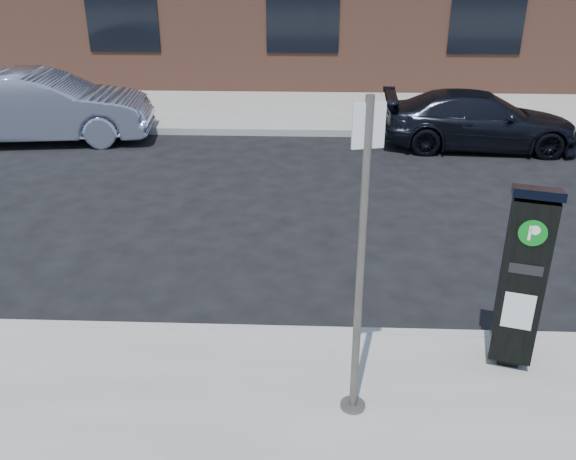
# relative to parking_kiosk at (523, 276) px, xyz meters

# --- Properties ---
(ground) EXTENTS (120.00, 120.00, 0.00)m
(ground) POSITION_rel_parking_kiosk_xyz_m (-2.31, 0.49, -1.12)
(ground) COLOR black
(ground) RESTS_ON ground
(sidewalk_far) EXTENTS (60.00, 12.00, 0.15)m
(sidewalk_far) POSITION_rel_parking_kiosk_xyz_m (-2.31, 14.49, -1.04)
(sidewalk_far) COLOR gray
(sidewalk_far) RESTS_ON ground
(curb_near) EXTENTS (60.00, 0.12, 0.16)m
(curb_near) POSITION_rel_parking_kiosk_xyz_m (-2.31, 0.47, -1.04)
(curb_near) COLOR #9E9B93
(curb_near) RESTS_ON ground
(curb_far) EXTENTS (60.00, 0.12, 0.16)m
(curb_far) POSITION_rel_parking_kiosk_xyz_m (-2.31, 8.51, -1.04)
(curb_far) COLOR #9E9B93
(curb_far) RESTS_ON ground
(parking_kiosk) EXTENTS (0.52, 0.49, 1.89)m
(parking_kiosk) POSITION_rel_parking_kiosk_xyz_m (0.00, 0.00, 0.00)
(parking_kiosk) COLOR black
(parking_kiosk) RESTS_ON sidewalk_near
(sign_pole) EXTENTS (0.25, 0.23, 2.82)m
(sign_pole) POSITION_rel_parking_kiosk_xyz_m (-1.59, -0.74, 0.43)
(sign_pole) COLOR #625A56
(sign_pole) RESTS_ON sidewalk_near
(car_silver) EXTENTS (4.79, 2.19, 1.52)m
(car_silver) POSITION_rel_parking_kiosk_xyz_m (-7.90, 7.89, -0.36)
(car_silver) COLOR #8B97B1
(car_silver) RESTS_ON ground
(car_dark) EXTENTS (4.18, 1.90, 1.19)m
(car_dark) POSITION_rel_parking_kiosk_xyz_m (1.55, 7.77, -0.52)
(car_dark) COLOR black
(car_dark) RESTS_ON ground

